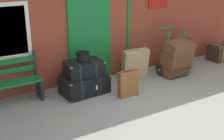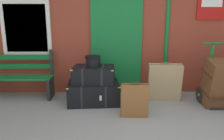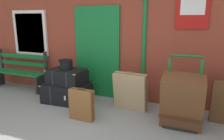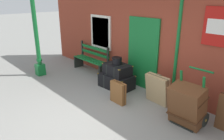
# 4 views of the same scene
# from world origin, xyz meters

# --- Properties ---
(brick_facade) EXTENTS (10.40, 0.35, 3.20)m
(brick_facade) POSITION_xyz_m (-0.02, 2.60, 1.60)
(brick_facade) COLOR brown
(brick_facade) RESTS_ON ground
(platform_bench) EXTENTS (1.60, 0.43, 1.01)m
(platform_bench) POSITION_xyz_m (-2.53, 2.16, 0.44)
(platform_bench) COLOR #146B2D
(platform_bench) RESTS_ON ground
(steamer_trunk_base) EXTENTS (1.05, 0.71, 0.43)m
(steamer_trunk_base) POSITION_xyz_m (-0.84, 1.82, 0.21)
(steamer_trunk_base) COLOR black
(steamer_trunk_base) RESTS_ON ground
(steamer_trunk_middle) EXTENTS (0.84, 0.60, 0.33)m
(steamer_trunk_middle) POSITION_xyz_m (-0.83, 1.84, 0.58)
(steamer_trunk_middle) COLOR black
(steamer_trunk_middle) RESTS_ON steamer_trunk_base
(round_hatbox) EXTENTS (0.30, 0.29, 0.21)m
(round_hatbox) POSITION_xyz_m (-0.84, 1.84, 0.86)
(round_hatbox) COLOR black
(round_hatbox) RESTS_ON steamer_trunk_middle
(porters_trolley) EXTENTS (0.71, 0.62, 1.19)m
(porters_trolley) POSITION_xyz_m (1.63, 1.73, 0.27)
(porters_trolley) COLOR black
(porters_trolley) RESTS_ON ground
(large_brown_trunk) EXTENTS (0.70, 0.61, 0.95)m
(large_brown_trunk) POSITION_xyz_m (1.63, 1.56, 0.48)
(large_brown_trunk) COLOR brown
(large_brown_trunk) RESTS_ON ground
(suitcase_cream) EXTENTS (0.69, 0.34, 0.80)m
(suitcase_cream) POSITION_xyz_m (0.60, 1.92, 0.39)
(suitcase_cream) COLOR tan
(suitcase_cream) RESTS_ON ground
(suitcase_umber) EXTENTS (0.47, 0.17, 0.61)m
(suitcase_umber) POSITION_xyz_m (-0.09, 1.18, 0.29)
(suitcase_umber) COLOR brown
(suitcase_umber) RESTS_ON ground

